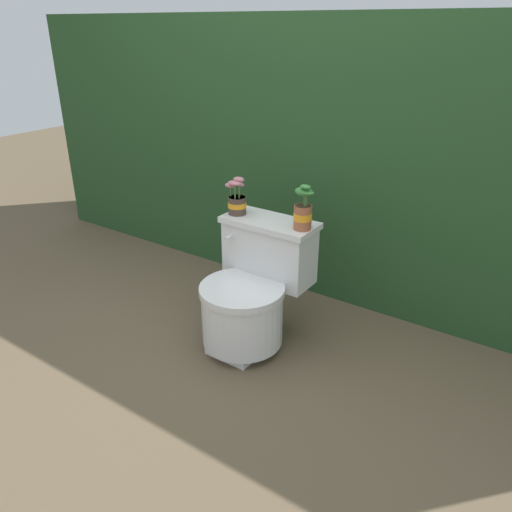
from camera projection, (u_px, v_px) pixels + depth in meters
The scene contains 5 objects.
ground_plane at pixel (230, 346), 2.61m from camera, with size 12.00×12.00×0.00m, color brown.
hedge_backdrop at pixel (337, 153), 3.13m from camera, with size 4.40×0.78×1.59m.
toilet at pixel (252, 291), 2.55m from camera, with size 0.49×0.58×0.63m.
potted_plant_left at pixel (237, 200), 2.57m from camera, with size 0.12×0.11×0.20m.
potted_plant_midleft at pixel (303, 211), 2.38m from camera, with size 0.10×0.09×0.22m.
Camera 1 is at (1.33, -1.71, 1.53)m, focal length 35.00 mm.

